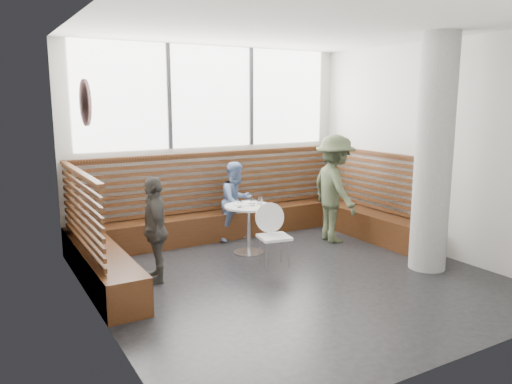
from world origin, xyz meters
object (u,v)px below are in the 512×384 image
adult_man (335,189)px  child_left (155,229)px  child_back (236,201)px  cafe_chair (272,230)px  cafe_table (248,219)px  concrete_column (434,155)px

adult_man → child_left: adult_man is taller
child_back → child_left: 2.15m
cafe_chair → cafe_table: bearing=99.3°
cafe_chair → concrete_column: bearing=-21.6°
cafe_table → cafe_chair: (-0.01, -0.69, -0.01)m
child_back → child_left: (-1.80, -1.18, 0.03)m
concrete_column → cafe_table: size_ratio=4.26×
concrete_column → adult_man: bearing=99.1°
concrete_column → cafe_chair: size_ratio=3.56×
cafe_chair → child_back: 1.46m
child_back → child_left: bearing=-162.2°
adult_man → child_back: (-1.37, 0.86, -0.23)m
concrete_column → adult_man: 1.90m
concrete_column → child_back: 3.22m
cafe_chair → adult_man: 1.72m
concrete_column → child_back: size_ratio=2.42×
cafe_table → child_left: (-1.62, -0.42, 0.15)m
concrete_column → child_back: concrete_column is taller
cafe_table → adult_man: (1.56, -0.11, 0.35)m
adult_man → child_back: bearing=68.2°
cafe_table → adult_man: bearing=-4.1°
cafe_chair → child_back: size_ratio=0.68×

